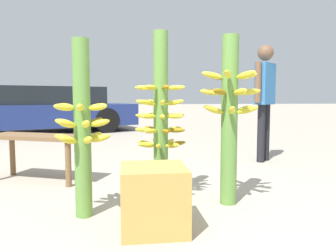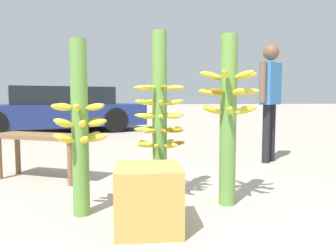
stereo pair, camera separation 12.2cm
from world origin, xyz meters
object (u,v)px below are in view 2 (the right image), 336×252
at_px(banana_stalk_left, 80,127).
at_px(vendor_person, 270,91).
at_px(parked_car, 56,110).
at_px(market_bench, 41,142).
at_px(banana_stalk_center, 160,117).
at_px(banana_stalk_right, 228,115).
at_px(produce_crate, 148,198).

xyz_separation_m(banana_stalk_left, vendor_person, (2.25, 1.88, 0.31)).
bearing_deg(vendor_person, parked_car, -91.48).
xyz_separation_m(market_bench, parked_car, (-1.08, 5.09, 0.17)).
xyz_separation_m(banana_stalk_center, market_bench, (-1.25, 0.84, -0.33)).
bearing_deg(banana_stalk_right, banana_stalk_left, -172.96).
relative_size(market_bench, parked_car, 0.24).
xyz_separation_m(banana_stalk_left, produce_crate, (0.50, -0.33, -0.46)).
height_order(banana_stalk_right, parked_car, banana_stalk_right).
bearing_deg(banana_stalk_center, produce_crate, -100.43).
bearing_deg(banana_stalk_right, parked_car, 115.28).
height_order(market_bench, parked_car, parked_car).
bearing_deg(banana_stalk_center, banana_stalk_right, -18.22).
distance_m(banana_stalk_right, produce_crate, 0.99).
distance_m(market_bench, produce_crate, 1.88).
bearing_deg(banana_stalk_right, banana_stalk_center, 161.78).
bearing_deg(market_bench, banana_stalk_right, -6.67).
relative_size(banana_stalk_center, parked_car, 0.30).
height_order(banana_stalk_left, market_bench, banana_stalk_left).
height_order(banana_stalk_left, produce_crate, banana_stalk_left).
distance_m(banana_stalk_right, parked_car, 6.76).
xyz_separation_m(banana_stalk_center, banana_stalk_right, (0.56, -0.18, 0.03)).
xyz_separation_m(market_bench, produce_crate, (1.13, -1.50, -0.19)).
bearing_deg(produce_crate, banana_stalk_center, 79.57).
height_order(banana_stalk_center, parked_car, banana_stalk_center).
bearing_deg(parked_car, produce_crate, 177.16).
bearing_deg(vendor_person, banana_stalk_center, 0.04).
bearing_deg(produce_crate, parked_car, 108.55).
relative_size(banana_stalk_center, market_bench, 1.25).
xyz_separation_m(banana_stalk_left, banana_stalk_right, (1.18, 0.15, 0.08)).
relative_size(banana_stalk_right, produce_crate, 3.21).
xyz_separation_m(banana_stalk_right, produce_crate, (-0.68, -0.47, -0.54)).
bearing_deg(parked_car, banana_stalk_center, -179.93).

